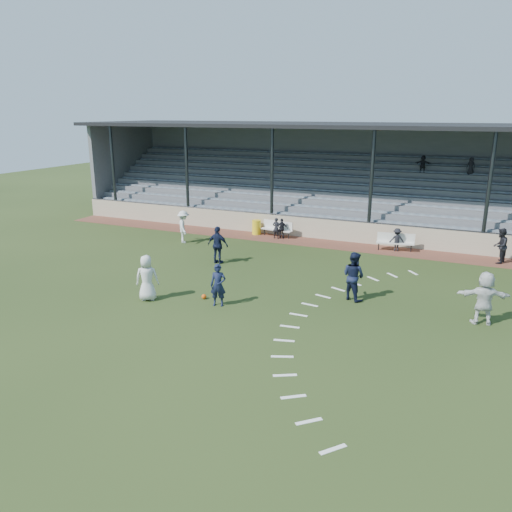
{
  "coord_description": "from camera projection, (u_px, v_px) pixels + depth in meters",
  "views": [
    {
      "loc": [
        8.41,
        -16.46,
        7.33
      ],
      "look_at": [
        0.0,
        2.5,
        1.3
      ],
      "focal_mm": 35.0,
      "sensor_mm": 36.0,
      "label": 1
    }
  ],
  "objects": [
    {
      "name": "grandstand",
      "position": [
        339.0,
        191.0,
        33.43
      ],
      "size": [
        34.6,
        9.0,
        6.61
      ],
      "color": "slate",
      "rests_on": "ground"
    },
    {
      "name": "retaining_wall",
      "position": [
        317.0,
        229.0,
        29.74
      ],
      "size": [
        34.0,
        0.18,
        1.2
      ],
      "primitive_type": "cube",
      "color": "#B9A88E",
      "rests_on": "ground"
    },
    {
      "name": "player_navy_mid",
      "position": [
        353.0,
        276.0,
        19.95
      ],
      "size": [
        1.2,
        1.09,
        1.99
      ],
      "primitive_type": "imported",
      "rotation": [
        0.0,
        0.0,
        2.7
      ],
      "color": "#131A35",
      "rests_on": "ground"
    },
    {
      "name": "bench_right",
      "position": [
        396.0,
        240.0,
        27.11
      ],
      "size": [
        2.04,
        0.78,
        0.95
      ],
      "rotation": [
        0.0,
        0.0,
        0.17
      ],
      "color": "silver",
      "rests_on": "cinder_track"
    },
    {
      "name": "football",
      "position": [
        204.0,
        297.0,
        20.22
      ],
      "size": [
        0.2,
        0.2,
        0.2
      ],
      "primitive_type": "sphere",
      "color": "#DD4F0D",
      "rests_on": "ground"
    },
    {
      "name": "player_navy_wing",
      "position": [
        218.0,
        245.0,
        24.75
      ],
      "size": [
        1.11,
        0.48,
        1.89
      ],
      "primitive_type": "imported",
      "rotation": [
        0.0,
        0.0,
        3.13
      ],
      "color": "#131A35",
      "rests_on": "ground"
    },
    {
      "name": "sub_left_near",
      "position": [
        276.0,
        228.0,
        29.67
      ],
      "size": [
        0.46,
        0.31,
        1.25
      ],
      "primitive_type": "imported",
      "rotation": [
        0.0,
        0.0,
        3.12
      ],
      "color": "black",
      "rests_on": "cinder_track"
    },
    {
      "name": "player_white_wing",
      "position": [
        184.0,
        227.0,
        28.7
      ],
      "size": [
        1.27,
        1.39,
        1.87
      ],
      "primitive_type": "imported",
      "rotation": [
        0.0,
        0.0,
        2.19
      ],
      "color": "silver",
      "rests_on": "ground"
    },
    {
      "name": "player_white_back",
      "position": [
        484.0,
        298.0,
        17.65
      ],
      "size": [
        1.89,
        0.97,
        1.95
      ],
      "primitive_type": "imported",
      "rotation": [
        0.0,
        0.0,
        3.37
      ],
      "color": "silver",
      "rests_on": "ground"
    },
    {
      "name": "player_white_lead",
      "position": [
        147.0,
        278.0,
        19.91
      ],
      "size": [
        1.08,
        0.94,
        1.86
      ],
      "primitive_type": "imported",
      "rotation": [
        0.0,
        0.0,
        3.61
      ],
      "color": "silver",
      "rests_on": "ground"
    },
    {
      "name": "bench_left",
      "position": [
        277.0,
        227.0,
        30.14
      ],
      "size": [
        2.04,
        0.76,
        0.95
      ],
      "rotation": [
        0.0,
        0.0,
        -0.16
      ],
      "color": "silver",
      "rests_on": "cinder_track"
    },
    {
      "name": "penalty_arc",
      "position": [
        331.0,
        320.0,
        18.16
      ],
      "size": [
        3.89,
        14.63,
        0.01
      ],
      "color": "white",
      "rests_on": "ground"
    },
    {
      "name": "cinder_track",
      "position": [
        312.0,
        242.0,
        28.98
      ],
      "size": [
        34.0,
        2.0,
        0.02
      ],
      "primitive_type": "cube",
      "color": "brown",
      "rests_on": "ground"
    },
    {
      "name": "official",
      "position": [
        500.0,
        246.0,
        24.76
      ],
      "size": [
        0.88,
        1.01,
        1.77
      ],
      "primitive_type": "imported",
      "rotation": [
        0.0,
        0.0,
        4.44
      ],
      "color": "black",
      "rests_on": "cinder_track"
    },
    {
      "name": "sub_right",
      "position": [
        397.0,
        240.0,
        26.98
      ],
      "size": [
        0.91,
        0.69,
        1.26
      ],
      "primitive_type": "imported",
      "rotation": [
        0.0,
        0.0,
        3.45
      ],
      "color": "black",
      "rests_on": "cinder_track"
    },
    {
      "name": "trash_bin",
      "position": [
        257.0,
        227.0,
        30.72
      ],
      "size": [
        0.55,
        0.55,
        0.88
      ],
      "primitive_type": "cylinder",
      "color": "yellow",
      "rests_on": "cinder_track"
    },
    {
      "name": "ground",
      "position": [
        230.0,
        303.0,
        19.77
      ],
      "size": [
        90.0,
        90.0,
        0.0
      ],
      "primitive_type": "plane",
      "color": "#283817",
      "rests_on": "ground"
    },
    {
      "name": "sub_left_far",
      "position": [
        282.0,
        229.0,
        29.64
      ],
      "size": [
        0.77,
        0.49,
        1.21
      ],
      "primitive_type": "imported",
      "rotation": [
        0.0,
        0.0,
        3.44
      ],
      "color": "black",
      "rests_on": "cinder_track"
    },
    {
      "name": "player_navy_lead",
      "position": [
        218.0,
        285.0,
        19.34
      ],
      "size": [
        0.7,
        0.56,
        1.69
      ],
      "primitive_type": "imported",
      "rotation": [
        0.0,
        0.0,
        0.29
      ],
      "color": "#131A35",
      "rests_on": "ground"
    }
  ]
}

